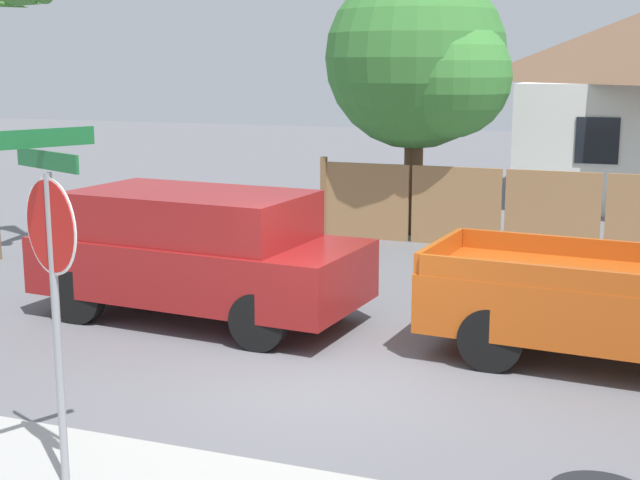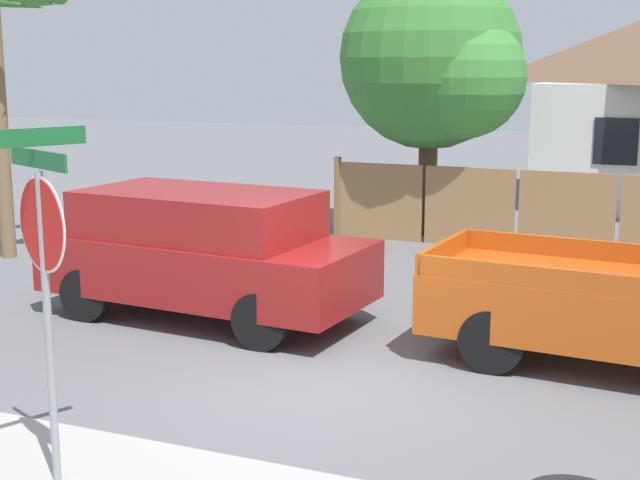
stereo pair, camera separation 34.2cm
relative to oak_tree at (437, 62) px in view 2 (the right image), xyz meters
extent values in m
plane|color=slate|center=(1.20, -9.29, -3.63)|extent=(80.00, 80.00, 0.00)
cube|color=#997047|center=(-0.94, -0.80, -2.84)|extent=(1.81, 0.06, 1.58)
cube|color=#997047|center=(0.94, -0.80, -2.84)|extent=(1.81, 0.06, 1.58)
cube|color=#997047|center=(2.83, -0.80, -2.84)|extent=(1.81, 0.06, 1.58)
cube|color=brown|center=(-1.89, -0.80, -2.79)|extent=(0.12, 0.12, 1.68)
cube|color=black|center=(3.32, 3.79, -1.81)|extent=(1.00, 0.04, 1.10)
cylinder|color=brown|center=(-0.18, 0.10, -2.48)|extent=(0.40, 0.40, 2.30)
sphere|color=#387A33|center=(-0.18, 0.10, 0.09)|extent=(3.79, 3.79, 3.79)
sphere|color=#3C8437|center=(0.67, -0.37, -0.28)|extent=(2.46, 2.46, 2.46)
cylinder|color=brown|center=(-6.86, -5.17, -1.13)|extent=(0.28, 0.28, 5.00)
cone|color=#428438|center=(-6.42, -4.41, 1.13)|extent=(1.65, 1.21, 0.68)
cone|color=#428438|center=(-7.30, -4.41, 1.13)|extent=(1.65, 1.21, 0.68)
cube|color=maroon|center=(-1.34, -7.33, -2.86)|extent=(4.81, 2.38, 0.82)
cube|color=maroon|center=(-1.45, -7.32, -2.12)|extent=(3.40, 2.11, 0.66)
cube|color=black|center=(0.09, -7.45, -2.12)|extent=(0.20, 1.78, 0.55)
cylinder|color=black|center=(0.18, -6.55, -3.25)|extent=(0.76, 0.22, 0.76)
cylinder|color=black|center=(0.03, -8.34, -3.25)|extent=(0.76, 0.22, 0.76)
cylinder|color=black|center=(-2.71, -6.32, -3.25)|extent=(0.76, 0.22, 0.76)
cylinder|color=black|center=(-2.85, -8.11, -3.25)|extent=(0.76, 0.22, 0.76)
cube|color=#B74C14|center=(3.79, -6.34, -2.40)|extent=(3.18, 0.33, 0.26)
cube|color=#B74C14|center=(3.64, -8.19, -2.40)|extent=(3.18, 0.33, 0.26)
cube|color=#B74C14|center=(2.08, -7.13, -2.40)|extent=(0.23, 1.85, 0.26)
cylinder|color=black|center=(3.08, -6.35, -3.24)|extent=(0.78, 0.22, 0.78)
cylinder|color=black|center=(2.94, -8.07, -3.24)|extent=(0.78, 0.22, 0.78)
cylinder|color=gray|center=(0.00, -12.32, -2.26)|extent=(0.07, 0.07, 2.73)
cylinder|color=red|center=(0.00, -12.32, -1.34)|extent=(0.71, 0.34, 0.77)
cylinder|color=white|center=(0.00, -12.32, -1.34)|extent=(0.75, 0.35, 0.82)
cube|color=#19602D|center=(0.00, -12.32, -0.80)|extent=(0.89, 0.43, 0.15)
cube|color=#19602D|center=(0.00, -12.32, -0.62)|extent=(0.39, 0.81, 0.15)
camera|label=1|loc=(4.61, -18.28, -0.03)|focal=50.00mm
camera|label=2|loc=(4.93, -18.15, -0.03)|focal=50.00mm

